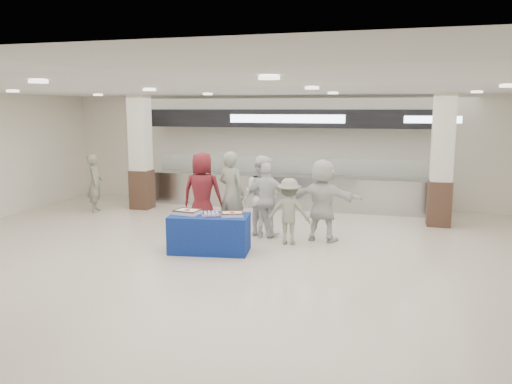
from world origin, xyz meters
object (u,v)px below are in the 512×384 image
(soldier_a, at_px, (232,193))
(sheet_cake_right, at_px, (232,214))
(cupcake_tray, at_px, (211,214))
(chef_short, at_px, (267,200))
(soldier_bg, at_px, (95,183))
(display_table, at_px, (210,233))
(soldier_b, at_px, (289,211))
(civilian_white, at_px, (323,200))
(chef_tall, at_px, (262,196))
(civilian_maroon, at_px, (202,193))
(sheet_cake_left, at_px, (188,211))

(soldier_a, bearing_deg, sheet_cake_right, 130.16)
(soldier_a, bearing_deg, cupcake_tray, 114.75)
(chef_short, xyz_separation_m, soldier_bg, (-5.24, 1.46, -0.04))
(display_table, height_order, soldier_b, soldier_b)
(civilian_white, height_order, soldier_bg, civilian_white)
(sheet_cake_right, bearing_deg, civilian_white, 41.72)
(soldier_b, relative_size, civilian_white, 0.79)
(chef_tall, distance_m, chef_short, 0.26)
(sheet_cake_right, height_order, civilian_maroon, civilian_maroon)
(chef_tall, bearing_deg, chef_short, 147.75)
(display_table, bearing_deg, civilian_maroon, 108.29)
(soldier_b, distance_m, soldier_bg, 6.12)
(sheet_cake_right, relative_size, civilian_white, 0.29)
(cupcake_tray, relative_size, soldier_bg, 0.29)
(display_table, xyz_separation_m, soldier_bg, (-4.43, 2.86, 0.42))
(cupcake_tray, xyz_separation_m, soldier_b, (1.35, 1.03, -0.08))
(display_table, xyz_separation_m, cupcake_tray, (0.05, -0.03, 0.41))
(cupcake_tray, bearing_deg, civilian_maroon, 117.47)
(cupcake_tray, distance_m, chef_short, 1.62)
(civilian_maroon, bearing_deg, sheet_cake_right, 124.54)
(civilian_maroon, bearing_deg, chef_short, 173.69)
(soldier_a, bearing_deg, display_table, 112.79)
(soldier_b, distance_m, civilian_white, 0.81)
(cupcake_tray, bearing_deg, sheet_cake_left, 179.03)
(display_table, distance_m, cupcake_tray, 0.41)
(civilian_maroon, distance_m, civilian_white, 2.75)
(soldier_bg, bearing_deg, civilian_white, -127.63)
(cupcake_tray, bearing_deg, soldier_b, 37.24)
(soldier_a, xyz_separation_m, soldier_b, (1.43, -0.52, -0.24))
(sheet_cake_right, distance_m, chef_short, 1.41)
(chef_tall, xyz_separation_m, soldier_bg, (-5.09, 1.27, -0.10))
(civilian_maroon, relative_size, civilian_white, 1.04)
(civilian_white, bearing_deg, soldier_bg, -3.01)
(civilian_maroon, relative_size, soldier_a, 0.98)
(sheet_cake_right, relative_size, soldier_bg, 0.32)
(soldier_b, height_order, civilian_white, civilian_white)
(civilian_maroon, distance_m, chef_short, 1.52)
(civilian_maroon, relative_size, chef_short, 1.11)
(cupcake_tray, relative_size, chef_short, 0.28)
(sheet_cake_right, height_order, civilian_white, civilian_white)
(cupcake_tray, distance_m, soldier_b, 1.70)
(sheet_cake_left, bearing_deg, soldier_a, 74.51)
(sheet_cake_left, bearing_deg, chef_tall, 55.37)
(sheet_cake_right, distance_m, soldier_bg, 5.65)
(sheet_cake_left, xyz_separation_m, civilian_maroon, (-0.24, 1.44, 0.13))
(display_table, bearing_deg, soldier_b, 27.57)
(sheet_cake_left, bearing_deg, cupcake_tray, -0.97)
(sheet_cake_left, xyz_separation_m, cupcake_tray, (0.51, -0.01, -0.02))
(soldier_a, height_order, soldier_b, soldier_a)
(chef_tall, xyz_separation_m, chef_short, (0.16, -0.19, -0.06))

